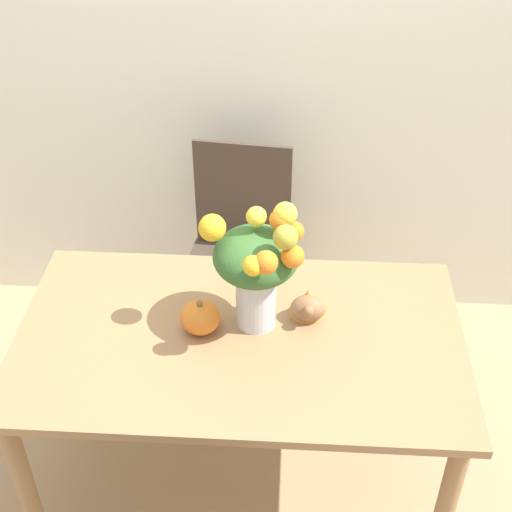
% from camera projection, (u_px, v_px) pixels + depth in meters
% --- Properties ---
extents(ground_plane, '(12.00, 12.00, 0.00)m').
position_uv_depth(ground_plane, '(242.00, 478.00, 2.67)').
color(ground_plane, tan).
extents(wall_back, '(8.00, 0.06, 2.70)m').
position_uv_depth(wall_back, '(259.00, 20.00, 2.71)').
color(wall_back, silver).
rests_on(wall_back, ground_plane).
extents(dining_table, '(1.40, 0.80, 0.73)m').
position_uv_depth(dining_table, '(240.00, 358.00, 2.28)').
color(dining_table, '#9E754C').
rests_on(dining_table, ground_plane).
extents(flower_vase, '(0.31, 0.31, 0.44)m').
position_uv_depth(flower_vase, '(257.00, 264.00, 2.12)').
color(flower_vase, silver).
rests_on(flower_vase, dining_table).
extents(pumpkin, '(0.13, 0.13, 0.11)m').
position_uv_depth(pumpkin, '(200.00, 317.00, 2.21)').
color(pumpkin, orange).
rests_on(pumpkin, dining_table).
extents(turkey_figurine, '(0.11, 0.15, 0.09)m').
position_uv_depth(turkey_figurine, '(308.00, 304.00, 2.27)').
color(turkey_figurine, '#936642').
rests_on(turkey_figurine, dining_table).
extents(dining_chair_near_window, '(0.46, 0.46, 0.95)m').
position_uv_depth(dining_chair_near_window, '(238.00, 256.00, 2.95)').
color(dining_chair_near_window, '#47382D').
rests_on(dining_chair_near_window, ground_plane).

